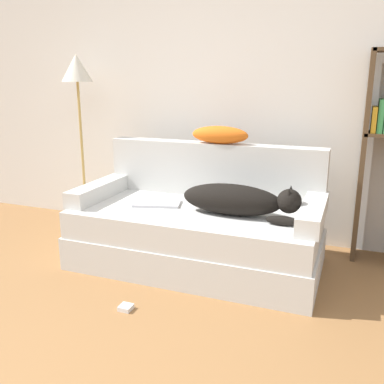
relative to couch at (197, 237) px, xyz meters
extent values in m
cube|color=silver|center=(-0.13, 0.78, 1.13)|extent=(8.07, 0.06, 2.70)
cube|color=silver|center=(0.00, 0.00, -0.10)|extent=(1.81, 0.93, 0.24)
cube|color=silver|center=(0.00, -0.01, 0.13)|extent=(1.77, 0.89, 0.20)
cube|color=silver|center=(0.00, 0.39, 0.44)|extent=(1.77, 0.15, 0.43)
cube|color=silver|center=(-0.83, -0.01, 0.29)|extent=(0.15, 0.74, 0.12)
cube|color=silver|center=(0.83, -0.01, 0.29)|extent=(0.15, 0.74, 0.12)
ellipsoid|color=black|center=(0.28, -0.04, 0.34)|extent=(0.71, 0.24, 0.22)
sphere|color=black|center=(0.68, -0.04, 0.36)|extent=(0.16, 0.16, 0.16)
cone|color=black|center=(0.68, -0.09, 0.43)|extent=(0.06, 0.06, 0.07)
cone|color=black|center=(0.68, 0.00, 0.43)|extent=(0.06, 0.06, 0.07)
ellipsoid|color=black|center=(0.65, -0.15, 0.26)|extent=(0.21, 0.06, 0.07)
cube|color=#B7B7BC|center=(-0.32, -0.01, 0.23)|extent=(0.39, 0.29, 0.02)
ellipsoid|color=orange|center=(0.05, 0.38, 0.73)|extent=(0.46, 0.15, 0.14)
cube|color=#4C3823|center=(1.11, 0.60, 0.57)|extent=(0.04, 0.26, 1.58)
cube|color=gold|center=(1.16, 0.59, 0.87)|extent=(0.03, 0.20, 0.19)
cube|color=#337F42|center=(1.20, 0.59, 0.89)|extent=(0.04, 0.20, 0.24)
cylinder|color=tan|center=(-1.27, 0.41, -0.21)|extent=(0.24, 0.24, 0.02)
cylinder|color=tan|center=(-1.27, 0.41, 0.47)|extent=(0.02, 0.02, 1.32)
cone|color=silver|center=(-1.27, 0.41, 1.24)|extent=(0.27, 0.27, 0.23)
cube|color=silver|center=(-0.17, -0.78, -0.20)|extent=(0.08, 0.08, 0.03)
camera|label=1|loc=(1.06, -2.83, 1.16)|focal=40.00mm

